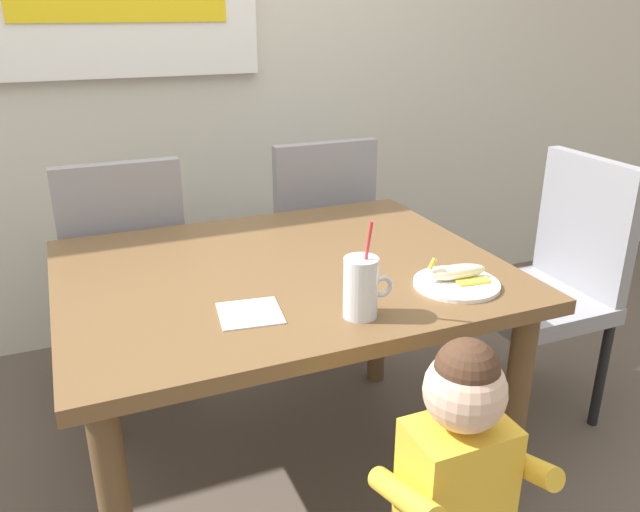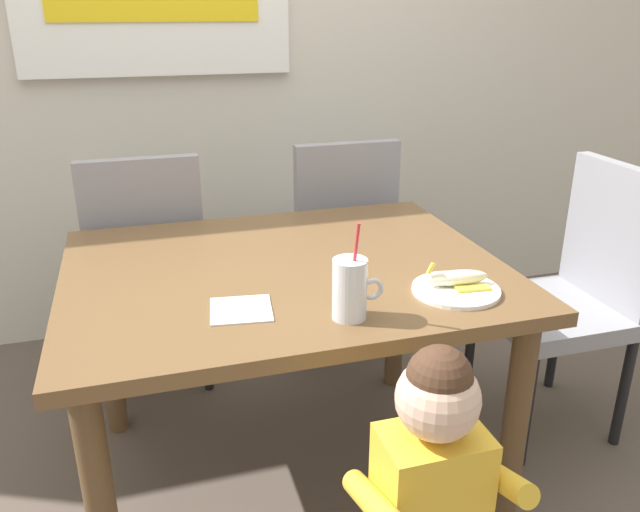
# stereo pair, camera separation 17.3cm
# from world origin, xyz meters

# --- Properties ---
(ground_plane) EXTENTS (24.00, 24.00, 0.00)m
(ground_plane) POSITION_xyz_m (0.00, 0.00, 0.00)
(ground_plane) COLOR brown
(back_wall) EXTENTS (6.40, 0.17, 2.90)m
(back_wall) POSITION_xyz_m (-0.00, 1.27, 1.45)
(back_wall) COLOR beige
(back_wall) RESTS_ON ground
(dining_table) EXTENTS (1.24, 0.99, 0.74)m
(dining_table) POSITION_xyz_m (0.00, 0.00, 0.64)
(dining_table) COLOR brown
(dining_table) RESTS_ON ground
(dining_chair_left) EXTENTS (0.44, 0.45, 0.96)m
(dining_chair_left) POSITION_xyz_m (-0.38, 0.68, 0.54)
(dining_chair_left) COLOR gray
(dining_chair_left) RESTS_ON ground
(dining_chair_right) EXTENTS (0.44, 0.44, 0.96)m
(dining_chair_right) POSITION_xyz_m (0.40, 0.73, 0.54)
(dining_chair_right) COLOR gray
(dining_chair_right) RESTS_ON ground
(dining_chair_far) EXTENTS (0.44, 0.44, 0.96)m
(dining_chair_far) POSITION_xyz_m (1.04, 0.02, 0.54)
(dining_chair_far) COLOR gray
(dining_chair_far) RESTS_ON ground
(toddler_standing) EXTENTS (0.33, 0.24, 0.84)m
(toddler_standing) POSITION_xyz_m (0.14, -0.71, 0.53)
(toddler_standing) COLOR #3F4760
(toddler_standing) RESTS_ON ground
(milk_cup) EXTENTS (0.13, 0.08, 0.25)m
(milk_cup) POSITION_xyz_m (0.07, -0.36, 0.81)
(milk_cup) COLOR silver
(milk_cup) RESTS_ON dining_table
(snack_plate) EXTENTS (0.23, 0.23, 0.01)m
(snack_plate) POSITION_xyz_m (0.39, -0.30, 0.75)
(snack_plate) COLOR white
(snack_plate) RESTS_ON dining_table
(peeled_banana) EXTENTS (0.17, 0.12, 0.07)m
(peeled_banana) POSITION_xyz_m (0.40, -0.29, 0.77)
(peeled_banana) COLOR #F4EAC6
(peeled_banana) RESTS_ON snack_plate
(paper_napkin) EXTENTS (0.17, 0.17, 0.00)m
(paper_napkin) POSITION_xyz_m (-0.17, -0.25, 0.75)
(paper_napkin) COLOR white
(paper_napkin) RESTS_ON dining_table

